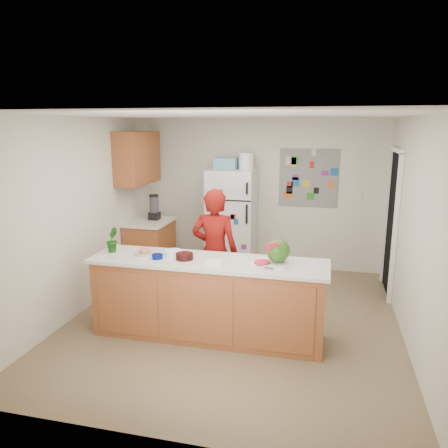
% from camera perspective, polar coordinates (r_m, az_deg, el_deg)
% --- Properties ---
extents(floor, '(4.00, 4.50, 0.02)m').
position_cam_1_polar(floor, '(5.65, 1.34, -12.39)').
color(floor, brown).
rests_on(floor, ground).
extents(wall_back, '(4.00, 0.02, 2.50)m').
position_cam_1_polar(wall_back, '(7.42, 5.09, 3.89)').
color(wall_back, beige).
rests_on(wall_back, ground).
extents(wall_left, '(0.02, 4.50, 2.50)m').
position_cam_1_polar(wall_left, '(5.98, -17.78, 1.16)').
color(wall_left, beige).
rests_on(wall_left, ground).
extents(wall_right, '(0.02, 4.50, 2.50)m').
position_cam_1_polar(wall_right, '(5.21, 23.56, -0.95)').
color(wall_right, beige).
rests_on(wall_right, ground).
extents(ceiling, '(4.00, 4.50, 0.02)m').
position_cam_1_polar(ceiling, '(5.11, 1.49, 14.11)').
color(ceiling, white).
rests_on(ceiling, wall_back).
extents(doorway, '(0.03, 0.85, 2.04)m').
position_cam_1_polar(doorway, '(6.66, 21.12, 0.02)').
color(doorway, black).
rests_on(doorway, ground).
extents(peninsula_base, '(2.60, 0.62, 0.88)m').
position_cam_1_polar(peninsula_base, '(5.06, -2.10, -9.89)').
color(peninsula_base, brown).
rests_on(peninsula_base, floor).
extents(peninsula_top, '(2.68, 0.70, 0.04)m').
position_cam_1_polar(peninsula_top, '(4.91, -2.14, -4.92)').
color(peninsula_top, silver).
rests_on(peninsula_top, peninsula_base).
extents(side_counter_base, '(0.60, 0.80, 0.86)m').
position_cam_1_polar(side_counter_base, '(7.19, -9.61, -3.22)').
color(side_counter_base, brown).
rests_on(side_counter_base, floor).
extents(side_counter_top, '(0.64, 0.84, 0.04)m').
position_cam_1_polar(side_counter_top, '(7.09, -9.74, 0.28)').
color(side_counter_top, silver).
rests_on(side_counter_top, side_counter_base).
extents(upper_cabinets, '(0.35, 1.00, 0.80)m').
position_cam_1_polar(upper_cabinets, '(6.95, -11.22, 8.49)').
color(upper_cabinets, brown).
rests_on(upper_cabinets, wall_left).
extents(refrigerator, '(0.75, 0.70, 1.70)m').
position_cam_1_polar(refrigerator, '(7.21, 1.04, 0.44)').
color(refrigerator, silver).
rests_on(refrigerator, floor).
extents(fridge_top_bin, '(0.35, 0.28, 0.18)m').
position_cam_1_polar(fridge_top_bin, '(7.09, 0.27, 7.92)').
color(fridge_top_bin, '#5999B2').
rests_on(fridge_top_bin, refrigerator).
extents(photo_collage, '(0.95, 0.01, 0.95)m').
position_cam_1_polar(photo_collage, '(7.29, 10.98, 5.92)').
color(photo_collage, slate).
rests_on(photo_collage, wall_back).
extents(person, '(0.60, 0.39, 1.63)m').
position_cam_1_polar(person, '(5.55, -1.21, -3.71)').
color(person, '#670C08').
rests_on(person, floor).
extents(blender_appliance, '(0.14, 0.14, 0.38)m').
position_cam_1_polar(blender_appliance, '(7.12, -9.11, 2.08)').
color(blender_appliance, black).
rests_on(blender_appliance, side_counter_top).
extents(cutting_board, '(0.46, 0.40, 0.01)m').
position_cam_1_polar(cutting_board, '(4.80, 6.27, -5.06)').
color(cutting_board, white).
rests_on(cutting_board, peninsula_top).
extents(watermelon, '(0.26, 0.26, 0.26)m').
position_cam_1_polar(watermelon, '(4.77, 7.06, -3.49)').
color(watermelon, '#285918').
rests_on(watermelon, cutting_board).
extents(watermelon_slice, '(0.17, 0.17, 0.02)m').
position_cam_1_polar(watermelon_slice, '(4.76, 5.01, -4.97)').
color(watermelon_slice, red).
rests_on(watermelon_slice, cutting_board).
extents(cherry_bowl, '(0.23, 0.23, 0.07)m').
position_cam_1_polar(cherry_bowl, '(4.93, -5.17, -4.22)').
color(cherry_bowl, black).
rests_on(cherry_bowl, peninsula_top).
extents(white_bowl, '(0.23, 0.23, 0.06)m').
position_cam_1_polar(white_bowl, '(5.10, -6.67, -3.73)').
color(white_bowl, white).
rests_on(white_bowl, peninsula_top).
extents(cobalt_bowl, '(0.16, 0.16, 0.05)m').
position_cam_1_polar(cobalt_bowl, '(4.99, -8.70, -4.21)').
color(cobalt_bowl, '#000D5C').
rests_on(cobalt_bowl, peninsula_top).
extents(plate, '(0.25, 0.25, 0.02)m').
position_cam_1_polar(plate, '(5.19, -10.31, -3.80)').
color(plate, '#B6AC88').
rests_on(plate, peninsula_top).
extents(paper_towel, '(0.21, 0.19, 0.02)m').
position_cam_1_polar(paper_towel, '(4.79, -1.27, -4.97)').
color(paper_towel, white).
rests_on(paper_towel, peninsula_top).
extents(keys, '(0.11, 0.07, 0.01)m').
position_cam_1_polar(keys, '(4.61, 5.84, -5.80)').
color(keys, gray).
rests_on(keys, peninsula_top).
extents(potted_plant, '(0.18, 0.20, 0.29)m').
position_cam_1_polar(potted_plant, '(5.34, -14.43, -2.01)').
color(potted_plant, '#0A3D0E').
rests_on(potted_plant, peninsula_top).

